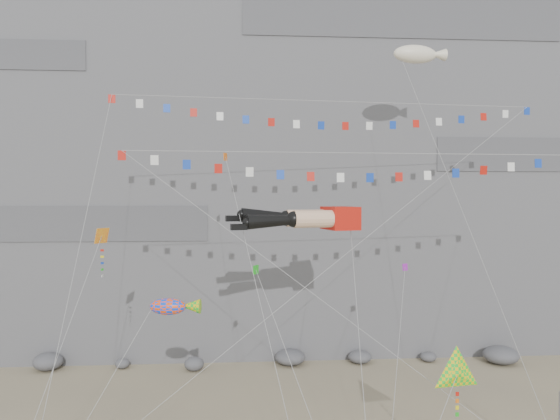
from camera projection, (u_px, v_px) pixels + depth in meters
name	position (u px, v px, depth m)	size (l,w,h in m)	color
cliff	(278.00, 100.00, 60.56)	(80.00, 28.00, 50.00)	slate
talus_boulders	(290.00, 358.00, 46.25)	(60.00, 3.00, 1.20)	#5B5B60
legs_kite	(307.00, 219.00, 34.07)	(8.43, 13.95, 17.94)	#BA150B
flag_banner_upper	(333.00, 102.00, 37.35)	(30.77, 14.16, 29.14)	#BA150B
flag_banner_lower	(356.00, 153.00, 32.51)	(27.07, 7.33, 20.27)	#BA150B
harlequin_kite	(102.00, 236.00, 31.80)	(3.55, 9.54, 14.88)	red
fish_windsock	(168.00, 307.00, 29.81)	(7.16, 5.21, 10.80)	#FF460D
delta_kite	(458.00, 374.00, 26.53)	(6.66, 6.16, 9.52)	yellow
blimp_windsock	(415.00, 55.00, 40.02)	(6.65, 12.74, 27.71)	beige
small_kite_a	(227.00, 162.00, 35.88)	(4.74, 14.25, 22.08)	orange
small_kite_b	(405.00, 271.00, 35.57)	(5.06, 12.30, 15.77)	purple
small_kite_c	(257.00, 273.00, 31.42)	(4.57, 10.00, 14.23)	#19A71B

